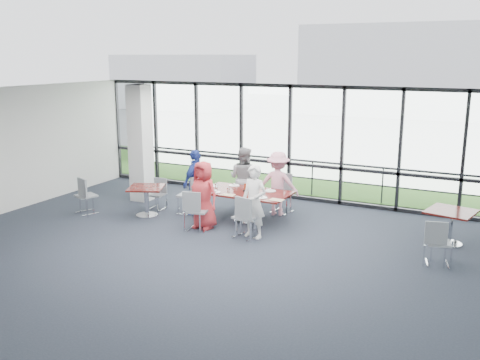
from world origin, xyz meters
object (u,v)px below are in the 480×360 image
at_px(diner_end, 197,182).
at_px(chair_main_fl, 249,192).
at_px(diner_far_left, 243,178).
at_px(chair_main_fr, 282,194).
at_px(chair_main_nr, 246,217).
at_px(chair_main_end, 188,195).
at_px(side_table_left, 146,191).
at_px(diner_near_left, 203,195).
at_px(structural_column, 141,143).
at_px(diner_near_right, 254,202).
at_px(chair_spare_la, 86,196).
at_px(main_table, 246,196).
at_px(chair_main_nl, 198,211).
at_px(chair_spare_lb, 157,195).
at_px(chair_spare_r, 439,243).
at_px(side_table_right, 451,215).
at_px(diner_far_right, 278,184).

relative_size(diner_end, chair_main_fl, 1.89).
relative_size(diner_far_left, chair_main_fr, 1.70).
relative_size(chair_main_nr, chair_main_end, 0.97).
distance_m(chair_main_nr, chair_main_end, 2.37).
bearing_deg(side_table_left, diner_near_left, -6.62).
relative_size(structural_column, diner_near_left, 2.00).
xyz_separation_m(diner_near_left, diner_far_left, (0.13, 1.84, 0.03)).
xyz_separation_m(diner_near_right, chair_main_end, (-2.27, 0.91, -0.33)).
relative_size(diner_far_left, chair_spare_la, 1.76).
xyz_separation_m(main_table, chair_main_nl, (-0.69, -1.10, -0.18)).
xyz_separation_m(structural_column, side_table_left, (1.03, -1.21, -0.97)).
bearing_deg(chair_spare_lb, chair_main_nr, 157.55).
distance_m(main_table, chair_spare_r, 4.62).
relative_size(structural_column, side_table_left, 2.89).
height_order(side_table_right, diner_end, diner_end).
xyz_separation_m(main_table, chair_main_fl, (-0.43, 1.12, -0.20)).
bearing_deg(chair_main_end, side_table_right, 88.79).
height_order(main_table, side_table_right, same).
distance_m(main_table, chair_main_nl, 1.31).
xyz_separation_m(diner_near_left, diner_end, (-0.73, 0.90, 0.03)).
xyz_separation_m(main_table, chair_spare_lb, (-2.54, -0.11, -0.25)).
bearing_deg(chair_main_nr, diner_near_left, -177.34).
bearing_deg(chair_main_nr, structural_column, 170.15).
height_order(side_table_left, chair_main_nl, chair_main_nl).
relative_size(side_table_right, chair_spare_r, 1.24).
xyz_separation_m(chair_main_fl, chair_spare_r, (4.97, -1.96, 0.00)).
bearing_deg(chair_main_nl, structural_column, 138.37).
bearing_deg(main_table, chair_spare_r, -9.50).
bearing_deg(diner_near_left, structural_column, 160.22).
bearing_deg(diner_far_left, structural_column, 14.26).
bearing_deg(structural_column, diner_near_right, -19.71).
distance_m(chair_main_nr, chair_spare_r, 4.02).
bearing_deg(chair_spare_la, side_table_left, 41.52).
bearing_deg(diner_far_left, chair_spare_lb, 33.52).
distance_m(diner_far_left, chair_spare_la, 4.06).
relative_size(chair_main_nr, chair_spare_la, 1.01).
bearing_deg(chair_spare_la, chair_main_fr, 49.33).
bearing_deg(chair_spare_la, diner_end, 47.61).
xyz_separation_m(chair_main_nl, chair_spare_lb, (-1.85, 0.99, -0.07)).
relative_size(diner_near_left, chair_spare_lb, 2.02).
distance_m(diner_near_left, chair_main_nr, 1.24).
relative_size(side_table_right, diner_near_left, 0.69).
xyz_separation_m(side_table_right, diner_far_left, (-5.14, 0.47, 0.18)).
distance_m(side_table_right, chair_spare_lb, 7.19).
distance_m(chair_main_fr, chair_spare_lb, 3.28).
height_order(main_table, diner_far_right, diner_far_right).
bearing_deg(diner_end, structural_column, -96.09).
bearing_deg(chair_spare_lb, main_table, 177.67).
height_order(side_table_left, chair_spare_r, chair_spare_r).
relative_size(main_table, chair_main_fl, 2.46).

